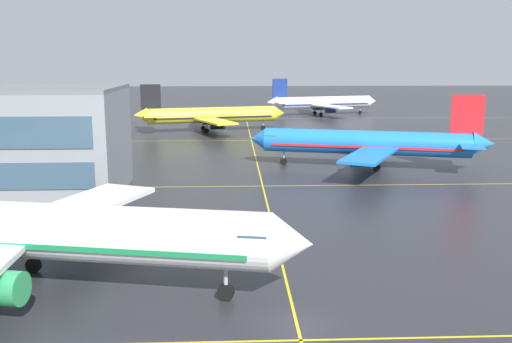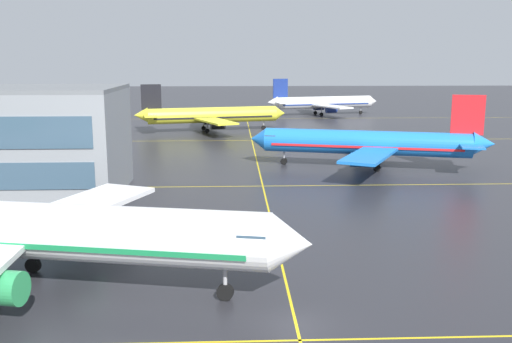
# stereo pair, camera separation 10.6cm
# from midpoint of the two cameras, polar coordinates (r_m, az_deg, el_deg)

# --- Properties ---
(ground_plane) EXTENTS (600.00, 600.00, 0.00)m
(ground_plane) POSITION_cam_midpoint_polar(r_m,az_deg,el_deg) (37.78, 4.01, -14.95)
(ground_plane) COLOR #28282D
(airliner_front_gate) EXTENTS (40.45, 34.37, 12.63)m
(airliner_front_gate) POSITION_cam_midpoint_polar(r_m,az_deg,el_deg) (44.87, -21.64, -5.53)
(airliner_front_gate) COLOR white
(airliner_front_gate) RESTS_ON ground
(airliner_second_row) EXTENTS (35.92, 30.61, 11.33)m
(airliner_second_row) POSITION_cam_midpoint_polar(r_m,az_deg,el_deg) (88.57, 11.06, 2.79)
(airliner_second_row) COLOR blue
(airliner_second_row) RESTS_ON ground
(airliner_third_row) EXTENTS (34.43, 29.24, 10.77)m
(airliner_third_row) POSITION_cam_midpoint_polar(r_m,az_deg,el_deg) (130.77, -4.56, 5.58)
(airliner_third_row) COLOR yellow
(airliner_third_row) RESTS_ON ground
(airliner_far_left_stand) EXTENTS (33.74, 28.70, 10.59)m
(airliner_far_left_stand) POSITION_cam_midpoint_polar(r_m,az_deg,el_deg) (168.50, 6.57, 6.81)
(airliner_far_left_stand) COLOR white
(airliner_far_left_stand) RESTS_ON ground
(taxiway_markings) EXTENTS (166.76, 184.27, 0.01)m
(taxiway_markings) POSITION_cam_midpoint_polar(r_m,az_deg,el_deg) (96.02, -0.04, 1.31)
(taxiway_markings) COLOR yellow
(taxiway_markings) RESTS_ON ground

